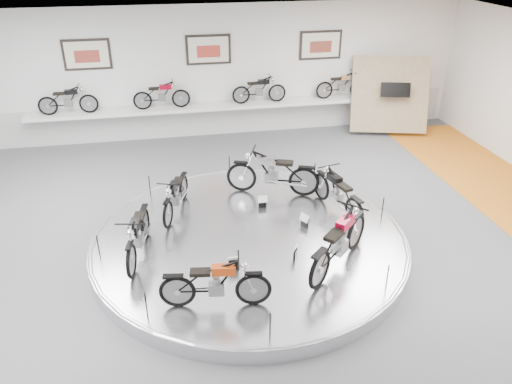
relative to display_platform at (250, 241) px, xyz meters
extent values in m
plane|color=#4C4C4E|center=(0.00, -0.30, -0.15)|extent=(16.00, 16.00, 0.00)
plane|color=white|center=(0.00, -0.30, 3.85)|extent=(16.00, 16.00, 0.00)
plane|color=silver|center=(0.00, 6.70, 1.85)|extent=(16.00, 0.00, 16.00)
cube|color=#BCBCBA|center=(0.00, 6.68, 0.40)|extent=(15.68, 0.04, 1.10)
cylinder|color=silver|center=(0.00, 0.00, 0.00)|extent=(6.40, 6.40, 0.30)
torus|color=#B2B2BA|center=(0.00, 0.00, 0.12)|extent=(6.40, 6.40, 0.10)
cube|color=silver|center=(0.00, 6.40, 0.85)|extent=(11.00, 0.55, 0.10)
cube|color=beige|center=(-3.50, 6.66, 2.55)|extent=(1.35, 0.06, 0.88)
cube|color=beige|center=(0.00, 6.66, 2.55)|extent=(1.35, 0.06, 0.88)
cube|color=beige|center=(3.50, 6.66, 2.55)|extent=(1.35, 0.06, 0.88)
cube|color=#9C8B63|center=(5.60, 5.80, 1.10)|extent=(2.56, 1.52, 2.30)
camera|label=1|loc=(-1.54, -8.51, 5.66)|focal=35.00mm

